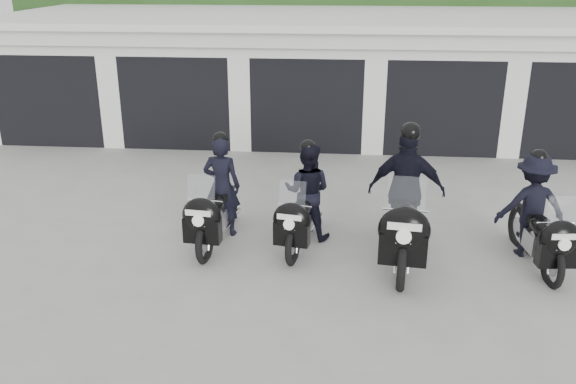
# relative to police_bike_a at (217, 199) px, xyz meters

# --- Properties ---
(ground) EXTENTS (80.00, 80.00, 0.00)m
(ground) POSITION_rel_police_bike_a_xyz_m (1.11, -0.46, -0.71)
(ground) COLOR #A1A19C
(ground) RESTS_ON ground
(garage_block) EXTENTS (16.40, 6.80, 2.96)m
(garage_block) POSITION_rel_police_bike_a_xyz_m (1.11, 7.60, 0.71)
(garage_block) COLOR silver
(garage_block) RESTS_ON ground
(background_vegetation) EXTENTS (20.00, 3.90, 5.80)m
(background_vegetation) POSITION_rel_police_bike_a_xyz_m (1.48, 12.46, 2.06)
(background_vegetation) COLOR #1B3914
(background_vegetation) RESTS_ON ground
(police_bike_a) EXTENTS (0.74, 2.06, 1.79)m
(police_bike_a) POSITION_rel_police_bike_a_xyz_m (0.00, 0.00, 0.00)
(police_bike_a) COLOR black
(police_bike_a) RESTS_ON ground
(police_bike_b) EXTENTS (0.90, 1.94, 1.70)m
(police_bike_b) POSITION_rel_police_bike_a_xyz_m (1.38, 0.11, 0.01)
(police_bike_b) COLOR black
(police_bike_b) RESTS_ON ground
(police_bike_c) EXTENTS (1.21, 2.42, 2.11)m
(police_bike_c) POSITION_rel_police_bike_a_xyz_m (2.91, -0.28, 0.18)
(police_bike_c) COLOR black
(police_bike_c) RESTS_ON ground
(police_bike_d) EXTENTS (1.09, 1.99, 1.73)m
(police_bike_d) POSITION_rel_police_bike_a_xyz_m (4.82, -0.21, 0.03)
(police_bike_d) COLOR black
(police_bike_d) RESTS_ON ground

